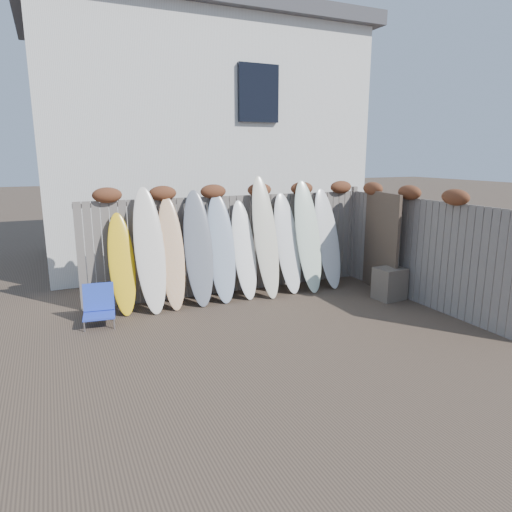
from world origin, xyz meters
name	(u,v)px	position (x,y,z in m)	size (l,w,h in m)	color
ground	(286,330)	(0.00, 0.00, 0.00)	(80.00, 80.00, 0.00)	#493A2D
back_fence	(235,235)	(0.06, 2.39, 1.18)	(6.05, 0.28, 2.24)	slate
right_fence	(420,244)	(2.99, 0.25, 1.14)	(0.28, 4.40, 2.24)	slate
house	(195,140)	(0.50, 6.50, 3.20)	(8.50, 5.50, 6.33)	silver
beach_chair	(99,306)	(-2.75, 1.56, 0.31)	(0.57, 0.60, 0.67)	blue
wooden_crate	(389,284)	(2.63, 0.62, 0.32)	(0.54, 0.45, 0.63)	#6A554F
lattice_panel	(381,242)	(2.84, 1.20, 1.03)	(0.06, 1.38, 2.06)	brown
surfboard_0	(122,264)	(-2.27, 2.00, 0.90)	(0.45, 0.07, 1.87)	yellow
surfboard_1	(150,250)	(-1.78, 1.94, 1.12)	(0.54, 0.07, 2.34)	silver
surfboard_2	(172,253)	(-1.37, 1.96, 1.02)	(0.47, 0.07, 2.13)	#FCC682
surfboard_3	(198,248)	(-0.85, 1.97, 1.08)	(0.54, 0.07, 2.24)	slate
surfboard_4	(221,248)	(-0.39, 1.97, 1.03)	(0.53, 0.07, 2.15)	#92A2B8
surfboard_5	(244,250)	(0.09, 1.97, 0.96)	(0.47, 0.07, 2.00)	white
surfboard_6	(266,237)	(0.54, 1.92, 1.20)	(0.49, 0.07, 2.51)	beige
surfboard_7	(287,243)	(1.07, 1.98, 1.02)	(0.53, 0.07, 2.13)	white
surfboard_8	(308,236)	(1.51, 1.90, 1.15)	(0.54, 0.07, 2.39)	silver
surfboard_9	(328,238)	(2.03, 1.95, 1.05)	(0.54, 0.07, 2.19)	silver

